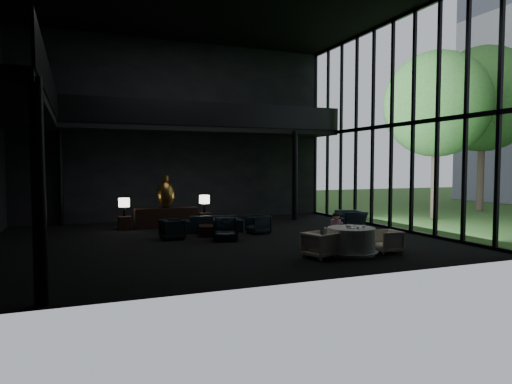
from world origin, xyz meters
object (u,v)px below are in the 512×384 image
object	(u,v)px
coffee_table	(211,231)
window_armchair	(351,217)
lounge_armchair_south	(225,227)
child	(336,223)
dining_table	(351,243)
dining_chair_east	(387,241)
lounge_armchair_west	(173,229)
sofa	(212,219)
table_lamp_right	(204,200)
lounge_armchair_east	(258,224)
table_lamp_left	(124,203)
dining_chair_north	(338,238)
side_table_right	(205,219)
console	(166,218)
dining_chair_west	(320,244)
side_table_left	(125,223)
bronze_urn	(166,194)

from	to	relation	value
coffee_table	window_armchair	bearing A→B (deg)	-2.58
lounge_armchair_south	child	distance (m)	3.69
window_armchair	dining_table	xyz separation A→B (m)	(-2.88, -4.38, -0.14)
dining_chair_east	coffee_table	bearing A→B (deg)	-137.63
coffee_table	dining_chair_east	distance (m)	6.10
lounge_armchair_west	sofa	bearing A→B (deg)	-63.79
table_lamp_right	lounge_armchair_south	size ratio (longest dim) A/B	0.81
lounge_armchair_south	lounge_armchair_east	bearing A→B (deg)	50.44
coffee_table	child	xyz separation A→B (m)	(2.78, -3.71, 0.57)
lounge_armchair_south	dining_table	size ratio (longest dim) A/B	0.60
sofa	table_lamp_left	bearing A→B (deg)	-22.77
lounge_armchair_east	table_lamp_right	bearing A→B (deg)	-167.54
lounge_armchair_east	dining_chair_north	size ratio (longest dim) A/B	1.14
window_armchair	coffee_table	bearing A→B (deg)	-85.32
table_lamp_left	window_armchair	distance (m)	8.80
side_table_right	lounge_armchair_east	world-z (taller)	lounge_armchair_east
console	lounge_armchair_west	distance (m)	2.98
dining_chair_west	side_table_left	bearing A→B (deg)	12.69
side_table_left	window_armchair	xyz separation A→B (m)	(8.26, -2.97, 0.21)
console	side_table_left	size ratio (longest dim) A/B	4.81
table_lamp_left	dining_table	world-z (taller)	table_lamp_left
coffee_table	lounge_armchair_east	bearing A→B (deg)	-2.79
table_lamp_left	dining_chair_east	world-z (taller)	table_lamp_left
console	dining_chair_west	bearing A→B (deg)	-69.68
lounge_armchair_west	dining_table	bearing A→B (deg)	-145.36
lounge_armchair_west	window_armchair	xyz separation A→B (m)	(6.98, -0.01, 0.11)
sofa	dining_chair_north	distance (m)	5.32
table_lamp_left	sofa	bearing A→B (deg)	-31.29
table_lamp_left	lounge_armchair_east	world-z (taller)	table_lamp_left
console	lounge_armchair_west	world-z (taller)	console
lounge_armchair_east	dining_chair_east	distance (m)	5.12
console	lounge_armchair_west	size ratio (longest dim) A/B	3.44
console	side_table_right	size ratio (longest dim) A/B	4.69
lounge_armchair_east	dining_table	xyz separation A→B (m)	(0.97, -4.55, -0.02)
side_table_left	lounge_armchair_east	distance (m)	5.22
console	dining_chair_east	bearing A→B (deg)	-56.93
console	lounge_armchair_south	distance (m)	4.04
table_lamp_right	dining_chair_east	xyz separation A→B (m)	(3.28, -7.60, -0.72)
side_table_left	dining_chair_north	size ratio (longest dim) A/B	0.83
bronze_urn	lounge_armchair_east	xyz separation A→B (m)	(2.81, -2.83, -0.97)
window_armchair	coffee_table	size ratio (longest dim) A/B	1.29
bronze_urn	side_table_right	size ratio (longest dim) A/B	2.44
lounge_armchair_west	table_lamp_left	bearing A→B (deg)	14.84
window_armchair	dining_table	size ratio (longest dim) A/B	0.72
table_lamp_left	dining_table	bearing A→B (deg)	-53.89
table_lamp_right	coffee_table	bearing A→B (deg)	-100.65
side_table_left	table_lamp_left	size ratio (longest dim) A/B	0.73
table_lamp_left	child	xyz separation A→B (m)	(5.45, -6.45, -0.25)
window_armchair	table_lamp_right	bearing A→B (deg)	-114.15
side_table_right	lounge_armchair_south	xyz separation A→B (m)	(-0.36, -3.90, 0.18)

